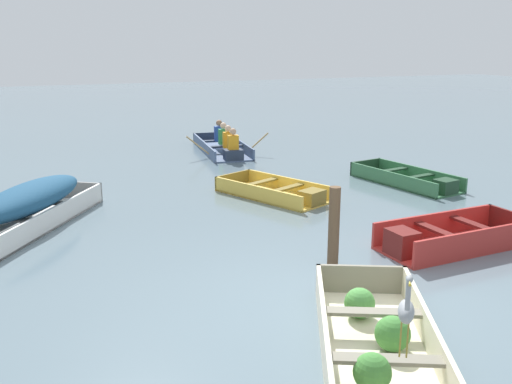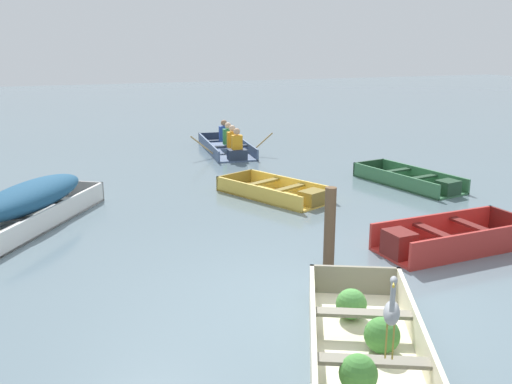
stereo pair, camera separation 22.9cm
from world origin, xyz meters
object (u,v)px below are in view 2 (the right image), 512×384
(dinghy_cream_foreground, at_px, (367,352))
(skiff_red_outer_moored, at_px, (447,240))
(skiff_yellow_mid_moored, at_px, (278,192))
(rowboat_slate_blue_with_crew, at_px, (228,145))
(heron_on_dinghy, at_px, (392,311))
(skiff_white_near_moored, at_px, (30,201))
(mooring_post, at_px, (330,227))
(skiff_green_far_moored, at_px, (412,181))

(dinghy_cream_foreground, height_order, skiff_red_outer_moored, skiff_red_outer_moored)
(skiff_yellow_mid_moored, height_order, rowboat_slate_blue_with_crew, rowboat_slate_blue_with_crew)
(heron_on_dinghy, bearing_deg, rowboat_slate_blue_with_crew, 77.99)
(rowboat_slate_blue_with_crew, bearing_deg, skiff_white_near_moored, -136.04)
(dinghy_cream_foreground, height_order, heron_on_dinghy, heron_on_dinghy)
(dinghy_cream_foreground, distance_m, rowboat_slate_blue_with_crew, 11.41)
(skiff_white_near_moored, height_order, rowboat_slate_blue_with_crew, rowboat_slate_blue_with_crew)
(skiff_yellow_mid_moored, bearing_deg, mooring_post, -102.67)
(dinghy_cream_foreground, bearing_deg, skiff_green_far_moored, 50.52)
(skiff_white_near_moored, distance_m, skiff_yellow_mid_moored, 4.75)
(skiff_yellow_mid_moored, bearing_deg, skiff_white_near_moored, -178.44)
(skiff_green_far_moored, relative_size, rowboat_slate_blue_with_crew, 0.79)
(skiff_yellow_mid_moored, xyz_separation_m, skiff_green_far_moored, (3.16, -0.18, 0.01))
(skiff_green_far_moored, bearing_deg, heron_on_dinghy, -127.83)
(skiff_green_far_moored, distance_m, rowboat_slate_blue_with_crew, 5.81)
(skiff_yellow_mid_moored, bearing_deg, dinghy_cream_foreground, -105.76)
(skiff_white_near_moored, height_order, heron_on_dinghy, heron_on_dinghy)
(skiff_green_far_moored, relative_size, skiff_red_outer_moored, 1.10)
(skiff_yellow_mid_moored, relative_size, mooring_post, 2.27)
(dinghy_cream_foreground, height_order, rowboat_slate_blue_with_crew, rowboat_slate_blue_with_crew)
(skiff_white_near_moored, xyz_separation_m, skiff_red_outer_moored, (5.93, -3.62, -0.28))
(skiff_white_near_moored, height_order, mooring_post, mooring_post)
(heron_on_dinghy, bearing_deg, skiff_green_far_moored, 52.17)
(dinghy_cream_foreground, bearing_deg, heron_on_dinghy, -104.44)
(rowboat_slate_blue_with_crew, xyz_separation_m, mooring_post, (-1.45, -8.72, 0.37))
(dinghy_cream_foreground, relative_size, rowboat_slate_blue_with_crew, 0.96)
(skiff_white_near_moored, relative_size, skiff_green_far_moored, 1.25)
(skiff_red_outer_moored, bearing_deg, rowboat_slate_blue_with_crew, 93.70)
(skiff_white_near_moored, bearing_deg, skiff_yellow_mid_moored, 1.56)
(dinghy_cream_foreground, distance_m, skiff_yellow_mid_moored, 6.36)
(skiff_white_near_moored, bearing_deg, mooring_post, -42.29)
(skiff_yellow_mid_moored, bearing_deg, skiff_red_outer_moored, -72.38)
(skiff_green_far_moored, bearing_deg, dinghy_cream_foreground, -129.48)
(skiff_white_near_moored, bearing_deg, skiff_green_far_moored, -0.41)
(skiff_yellow_mid_moored, distance_m, skiff_red_outer_moored, 3.94)
(skiff_red_outer_moored, height_order, heron_on_dinghy, heron_on_dinghy)
(heron_on_dinghy, bearing_deg, skiff_yellow_mid_moored, 74.35)
(dinghy_cream_foreground, relative_size, skiff_red_outer_moored, 1.33)
(rowboat_slate_blue_with_crew, height_order, mooring_post, mooring_post)
(skiff_red_outer_moored, bearing_deg, skiff_yellow_mid_moored, 107.62)
(heron_on_dinghy, height_order, mooring_post, heron_on_dinghy)
(mooring_post, bearing_deg, skiff_white_near_moored, 137.71)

